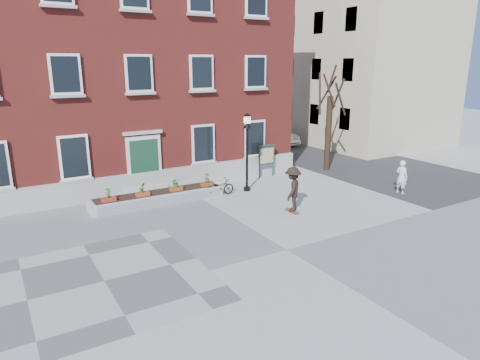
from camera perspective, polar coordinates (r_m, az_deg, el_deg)
ground at (r=15.14m, az=6.23°, el=-9.23°), size 100.00×100.00×0.00m
checker_patch at (r=13.68m, az=-17.63°, el=-12.74°), size 6.00×6.00×0.01m
bicycle at (r=20.81m, az=-2.80°, el=-0.99°), size 1.59×0.58×0.83m
parked_car at (r=34.03m, az=4.59°, el=5.96°), size 2.15×4.53×1.43m
bystander at (r=22.48m, az=20.74°, el=0.38°), size 0.47×0.66×1.69m
brick_building at (r=25.69m, az=-17.00°, el=14.81°), size 18.40×10.85×12.60m
planter_assembly at (r=20.10m, az=-10.80°, el=-2.18°), size 6.20×1.12×1.15m
bare_tree at (r=25.95m, az=11.76°, el=7.36°), size 1.83×1.83×6.16m
side_street at (r=40.49m, az=10.25°, el=16.24°), size 15.20×36.00×14.50m
lamp_post at (r=21.10m, az=0.95°, el=5.19°), size 0.40×0.40×3.93m
notice_board at (r=24.01m, az=3.55°, el=3.31°), size 1.10×0.16×1.87m
skateboarder at (r=18.45m, az=7.03°, el=-1.22°), size 1.42×1.36×2.02m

